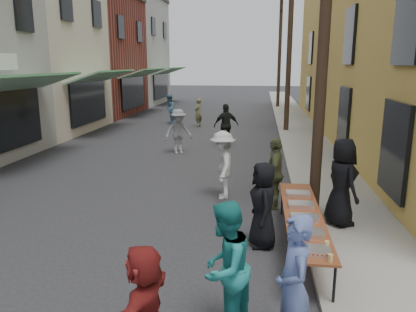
% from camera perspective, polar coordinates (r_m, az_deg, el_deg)
% --- Properties ---
extents(ground, '(120.00, 120.00, 0.00)m').
position_cam_1_polar(ground, '(8.10, -15.17, -13.52)').
color(ground, '#28282B').
rests_on(ground, ground).
extents(sidewalk, '(2.20, 60.00, 0.10)m').
position_cam_1_polar(sidewalk, '(22.03, 12.71, 3.47)').
color(sidewalk, gray).
rests_on(sidewalk, ground).
extents(storefront_row, '(8.00, 37.00, 9.00)m').
position_cam_1_polar(storefront_row, '(25.21, -24.14, 13.14)').
color(storefront_row, maroon).
rests_on(storefront_row, ground).
extents(utility_pole_near, '(0.26, 0.26, 9.00)m').
position_cam_1_polar(utility_pole_near, '(9.80, 16.15, 18.03)').
color(utility_pole_near, '#2D2116').
rests_on(utility_pole_near, ground).
extents(utility_pole_mid, '(0.26, 0.26, 9.00)m').
position_cam_1_polar(utility_pole_mid, '(21.72, 11.41, 15.19)').
color(utility_pole_mid, '#2D2116').
rests_on(utility_pole_mid, ground).
extents(utility_pole_far, '(0.26, 0.26, 9.00)m').
position_cam_1_polar(utility_pole_far, '(33.70, 10.05, 14.35)').
color(utility_pole_far, '#2D2116').
rests_on(utility_pole_far, ground).
extents(serving_table, '(0.70, 4.00, 0.75)m').
position_cam_1_polar(serving_table, '(8.00, 13.20, -8.18)').
color(serving_table, '#612D17').
rests_on(serving_table, ground).
extents(catering_tray_sausage, '(0.50, 0.33, 0.08)m').
position_cam_1_polar(catering_tray_sausage, '(6.46, 14.65, -12.77)').
color(catering_tray_sausage, maroon).
rests_on(catering_tray_sausage, serving_table).
extents(catering_tray_foil_b, '(0.50, 0.33, 0.08)m').
position_cam_1_polar(catering_tray_foil_b, '(7.05, 14.01, -10.50)').
color(catering_tray_foil_b, '#B2B2B7').
rests_on(catering_tray_foil_b, serving_table).
extents(catering_tray_buns, '(0.50, 0.33, 0.08)m').
position_cam_1_polar(catering_tray_buns, '(7.69, 13.44, -8.44)').
color(catering_tray_buns, tan).
rests_on(catering_tray_buns, serving_table).
extents(catering_tray_foil_d, '(0.50, 0.33, 0.08)m').
position_cam_1_polar(catering_tray_foil_d, '(8.34, 12.96, -6.70)').
color(catering_tray_foil_d, '#B2B2B7').
rests_on(catering_tray_foil_d, serving_table).
extents(catering_tray_buns_end, '(0.50, 0.33, 0.08)m').
position_cam_1_polar(catering_tray_buns_end, '(9.00, 12.56, -5.21)').
color(catering_tray_buns_end, tan).
rests_on(catering_tray_buns_end, serving_table).
extents(condiment_jar_a, '(0.07, 0.07, 0.08)m').
position_cam_1_polar(condiment_jar_a, '(6.17, 12.91, -13.96)').
color(condiment_jar_a, '#A57F26').
rests_on(condiment_jar_a, serving_table).
extents(condiment_jar_b, '(0.07, 0.07, 0.08)m').
position_cam_1_polar(condiment_jar_b, '(6.26, 12.82, -13.55)').
color(condiment_jar_b, '#A57F26').
rests_on(condiment_jar_b, serving_table).
extents(condiment_jar_c, '(0.07, 0.07, 0.08)m').
position_cam_1_polar(condiment_jar_c, '(6.34, 12.74, -13.15)').
color(condiment_jar_c, '#A57F26').
rests_on(condiment_jar_c, serving_table).
extents(cup_stack, '(0.08, 0.08, 0.12)m').
position_cam_1_polar(cup_stack, '(6.26, 16.81, -13.58)').
color(cup_stack, tan).
rests_on(cup_stack, serving_table).
extents(guest_front_a, '(0.70, 0.92, 1.71)m').
position_cam_1_polar(guest_front_a, '(8.01, 7.75, -6.82)').
color(guest_front_a, black).
rests_on(guest_front_a, ground).
extents(guest_front_b, '(0.54, 0.73, 1.84)m').
position_cam_1_polar(guest_front_b, '(5.22, 11.94, -17.61)').
color(guest_front_b, '#5466A3').
rests_on(guest_front_b, ground).
extents(guest_front_c, '(0.97, 1.08, 1.83)m').
position_cam_1_polar(guest_front_c, '(5.54, 2.37, -15.48)').
color(guest_front_c, teal).
rests_on(guest_front_c, ground).
extents(guest_front_d, '(0.81, 1.25, 1.82)m').
position_cam_1_polar(guest_front_d, '(10.75, 2.07, -1.27)').
color(guest_front_d, silver).
rests_on(guest_front_d, ground).
extents(guest_front_e, '(0.54, 1.08, 1.77)m').
position_cam_1_polar(guest_front_e, '(10.16, 9.43, -2.42)').
color(guest_front_e, '#525833').
rests_on(guest_front_e, ground).
extents(guest_queue_back, '(0.74, 1.50, 1.55)m').
position_cam_1_polar(guest_queue_back, '(5.08, -8.96, -20.30)').
color(guest_queue_back, maroon).
rests_on(guest_queue_back, ground).
extents(server, '(0.90, 1.09, 1.90)m').
position_cam_1_polar(server, '(9.19, 18.31, -3.50)').
color(server, black).
rests_on(server, sidewalk).
extents(passerby_left, '(1.33, 1.17, 1.78)m').
position_cam_1_polar(passerby_left, '(16.23, -4.18, 3.47)').
color(passerby_left, gray).
rests_on(passerby_left, ground).
extents(passerby_mid, '(1.17, 0.79, 1.85)m').
position_cam_1_polar(passerby_mid, '(17.59, 2.57, 4.34)').
color(passerby_mid, black).
rests_on(passerby_mid, ground).
extents(passerby_right, '(0.53, 0.67, 1.62)m').
position_cam_1_polar(passerby_right, '(23.12, -1.39, 6.12)').
color(passerby_right, brown).
rests_on(passerby_right, ground).
extents(passerby_far, '(0.76, 0.93, 1.77)m').
position_cam_1_polar(passerby_far, '(24.34, -5.48, 6.58)').
color(passerby_far, teal).
rests_on(passerby_far, ground).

